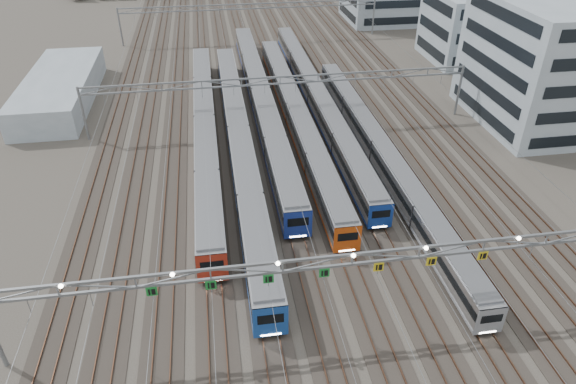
{
  "coord_description": "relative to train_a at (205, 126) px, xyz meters",
  "views": [
    {
      "loc": [
        -9.94,
        -30.1,
        34.01
      ],
      "look_at": [
        -2.59,
        16.31,
        3.5
      ],
      "focal_mm": 32.0,
      "sensor_mm": 36.0,
      "label": 1
    }
  ],
  "objects": [
    {
      "name": "depot_bldg_mid",
      "position": [
        52.1,
        28.1,
        4.23
      ],
      "size": [
        14.0,
        16.0,
        12.81
      ],
      "primitive_type": "cube",
      "color": "#92A3AE",
      "rests_on": "ground"
    },
    {
      "name": "gantry_far",
      "position": [
        11.25,
        47.9,
        4.21
      ],
      "size": [
        56.36,
        0.36,
        8.0
      ],
      "color": "gray",
      "rests_on": "ground"
    },
    {
      "name": "train_d",
      "position": [
        13.5,
        2.65,
        -0.07
      ],
      "size": [
        2.84,
        62.09,
        3.7
      ],
      "color": "black",
      "rests_on": "ground"
    },
    {
      "name": "ground",
      "position": [
        11.25,
        -37.1,
        -2.18
      ],
      "size": [
        400.0,
        400.0,
        0.0
      ],
      "primitive_type": "plane",
      "color": "#47423A",
      "rests_on": "ground"
    },
    {
      "name": "track_bed",
      "position": [
        11.25,
        62.9,
        -0.69
      ],
      "size": [
        54.0,
        260.0,
        5.42
      ],
      "color": "#2D2823",
      "rests_on": "ground"
    },
    {
      "name": "train_f",
      "position": [
        22.5,
        -10.51,
        -0.25
      ],
      "size": [
        2.59,
        60.18,
        3.36
      ],
      "color": "black",
      "rests_on": "ground"
    },
    {
      "name": "train_b",
      "position": [
        4.5,
        -4.21,
        0.02
      ],
      "size": [
        2.98,
        67.75,
        3.88
      ],
      "color": "black",
      "rests_on": "ground"
    },
    {
      "name": "train_a",
      "position": [
        0.0,
        0.0,
        0.0
      ],
      "size": [
        2.96,
        61.41,
        3.85
      ],
      "color": "black",
      "rests_on": "ground"
    },
    {
      "name": "gantry_near",
      "position": [
        11.2,
        -37.22,
        4.91
      ],
      "size": [
        56.36,
        0.61,
        8.08
      ],
      "color": "gray",
      "rests_on": "ground"
    },
    {
      "name": "train_e",
      "position": [
        18.0,
        9.21,
        -0.14
      ],
      "size": [
        2.74,
        68.53,
        3.57
      ],
      "color": "black",
      "rests_on": "ground"
    },
    {
      "name": "west_shed",
      "position": [
        -23.33,
        18.1,
        0.04
      ],
      "size": [
        10.0,
        30.0,
        4.44
      ],
      "primitive_type": "cube",
      "color": "#92A3AE",
      "rests_on": "ground"
    },
    {
      "name": "gantry_mid",
      "position": [
        11.25,
        2.9,
        4.21
      ],
      "size": [
        56.36,
        0.36,
        8.0
      ],
      "color": "gray",
      "rests_on": "ground"
    },
    {
      "name": "depot_bldg_south",
      "position": [
        50.56,
        -0.81,
        6.8
      ],
      "size": [
        18.0,
        22.0,
        17.95
      ],
      "primitive_type": "cube",
      "color": "#92A3AE",
      "rests_on": "ground"
    },
    {
      "name": "train_c",
      "position": [
        9.0,
        8.81,
        0.04
      ],
      "size": [
        3.02,
        68.38,
        3.94
      ],
      "color": "black",
      "rests_on": "ground"
    }
  ]
}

